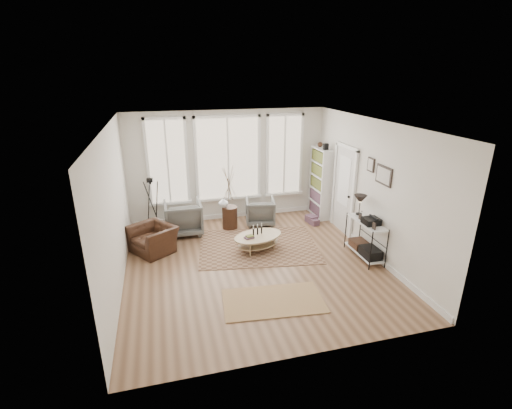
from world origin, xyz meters
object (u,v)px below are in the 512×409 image
object	(u,v)px
bookcase	(320,183)
low_shelf	(365,235)
armchair_right	(260,211)
side_table	(229,199)
accent_chair	(153,239)
armchair_left	(183,218)
coffee_table	(258,239)

from	to	relation	value
bookcase	low_shelf	bearing A→B (deg)	-91.28
low_shelf	armchair_right	xyz separation A→B (m)	(-1.68, 2.37, -0.17)
bookcase	side_table	size ratio (longest dim) A/B	1.27
accent_chair	armchair_left	bearing A→B (deg)	103.60
coffee_table	armchair_left	size ratio (longest dim) A/B	1.44
low_shelf	armchair_left	xyz separation A→B (m)	(-3.67, 2.26, -0.10)
bookcase	armchair_right	xyz separation A→B (m)	(-1.74, -0.15, -0.61)
low_shelf	armchair_right	bearing A→B (deg)	125.38
accent_chair	coffee_table	bearing A→B (deg)	41.62
bookcase	coffee_table	world-z (taller)	bookcase
armchair_left	accent_chair	size ratio (longest dim) A/B	0.98
armchair_right	low_shelf	bearing A→B (deg)	136.57
bookcase	low_shelf	size ratio (longest dim) A/B	1.58
bookcase	side_table	world-z (taller)	bookcase
low_shelf	side_table	xyz separation A→B (m)	(-2.51, 2.29, 0.27)
accent_chair	low_shelf	bearing A→B (deg)	37.07
bookcase	low_shelf	distance (m)	2.56
armchair_left	armchair_right	xyz separation A→B (m)	(1.99, 0.11, -0.07)
side_table	coffee_table	bearing A→B (deg)	-75.18
bookcase	side_table	bearing A→B (deg)	-174.81
side_table	accent_chair	size ratio (longest dim) A/B	1.75
armchair_left	side_table	world-z (taller)	side_table
armchair_left	low_shelf	bearing A→B (deg)	147.94
low_shelf	accent_chair	world-z (taller)	low_shelf
coffee_table	armchair_right	distance (m)	1.54
bookcase	armchair_right	size ratio (longest dim) A/B	2.73
armchair_left	armchair_right	bearing A→B (deg)	-177.40
bookcase	coffee_table	bearing A→B (deg)	-143.51
armchair_left	side_table	size ratio (longest dim) A/B	0.56
armchair_right	accent_chair	size ratio (longest dim) A/B	0.82
coffee_table	side_table	distance (m)	1.52
coffee_table	armchair_right	world-z (taller)	armchair_right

